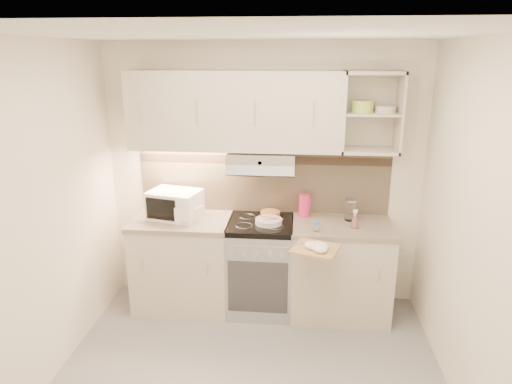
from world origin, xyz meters
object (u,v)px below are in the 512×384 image
watering_can (181,213)px  cutting_board (316,249)px  electric_range (260,266)px  spray_bottle (355,220)px  microwave (175,204)px  plate_stack (269,221)px  glass_jar (351,210)px  pink_pitcher (304,205)px

watering_can → cutting_board: bearing=-31.9°
electric_range → spray_bottle: 0.99m
microwave → plate_stack: (0.89, -0.08, -0.11)m
electric_range → glass_jar: glass_jar is taller
microwave → spray_bottle: 1.66m
cutting_board → electric_range: bearing=152.9°
glass_jar → spray_bottle: (0.02, -0.19, -0.03)m
watering_can → electric_range: bearing=-6.7°
microwave → watering_can: (0.09, -0.12, -0.04)m
watering_can → spray_bottle: size_ratio=1.57×
microwave → plate_stack: bearing=8.0°
plate_stack → electric_range: bearing=151.0°
electric_range → watering_can: size_ratio=3.10×
plate_stack → watering_can: bearing=-177.2°
plate_stack → cutting_board: 0.61m
glass_jar → spray_bottle: 0.20m
microwave → pink_pitcher: 1.23m
electric_range → microwave: size_ratio=1.71×
watering_can → cutting_board: size_ratio=0.82×
microwave → watering_can: size_ratio=1.81×
electric_range → spray_bottle: bearing=-5.4°
microwave → glass_jar: 1.64m
plate_stack → glass_jar: glass_jar is taller
microwave → glass_jar: size_ratio=2.57×
watering_can → glass_jar: size_ratio=1.42×
plate_stack → glass_jar: 0.77m
electric_range → cutting_board: 0.81m
electric_range → spray_bottle: size_ratio=4.87×
glass_jar → spray_bottle: bearing=-85.0°
microwave → spray_bottle: (1.66, -0.12, -0.06)m
watering_can → pink_pitcher: 1.16m
watering_can → pink_pitcher: bearing=0.6°
pink_pitcher → microwave: bearing=175.3°
cutting_board → watering_can: bearing=179.4°
watering_can → pink_pitcher: size_ratio=1.36×
glass_jar → spray_bottle: glass_jar is taller
microwave → watering_can: 0.16m
cutting_board → pink_pitcher: bearing=115.6°
plate_stack → microwave: bearing=174.7°
plate_stack → pink_pitcher: 0.41m
spray_bottle → pink_pitcher: bearing=168.2°
electric_range → cutting_board: size_ratio=2.55×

